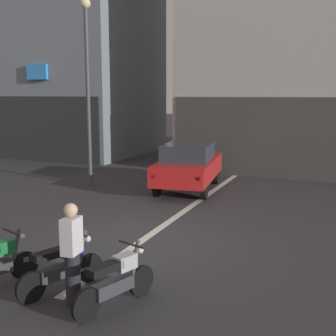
# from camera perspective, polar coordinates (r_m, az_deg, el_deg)

# --- Properties ---
(ground_plane) EXTENTS (120.00, 120.00, 0.00)m
(ground_plane) POSITION_cam_1_polar(r_m,az_deg,el_deg) (10.18, -3.79, -9.58)
(ground_plane) COLOR #333338
(lane_centre_line) EXTENTS (0.20, 18.00, 0.01)m
(lane_centre_line) POSITION_cam_1_polar(r_m,az_deg,el_deg) (15.59, 5.98, -2.83)
(lane_centre_line) COLOR silver
(lane_centre_line) RESTS_ON ground
(car_red_crossing_near) EXTENTS (2.31, 4.30, 1.64)m
(car_red_crossing_near) POSITION_cam_1_polar(r_m,az_deg,el_deg) (15.41, 2.65, 0.40)
(car_red_crossing_near) COLOR black
(car_red_crossing_near) RESTS_ON ground
(street_lamp) EXTENTS (0.36, 0.36, 6.55)m
(street_lamp) POSITION_cam_1_polar(r_m,az_deg,el_deg) (16.12, -10.33, 11.80)
(street_lamp) COLOR #47474C
(street_lamp) RESTS_ON ground
(motorcycle_blue_row_left_mid) EXTENTS (0.73, 1.58, 0.98)m
(motorcycle_blue_row_left_mid) POSITION_cam_1_polar(r_m,az_deg,el_deg) (7.88, -13.47, -12.13)
(motorcycle_blue_row_left_mid) COLOR black
(motorcycle_blue_row_left_mid) RESTS_ON ground
(motorcycle_silver_row_centre) EXTENTS (0.68, 1.60, 0.98)m
(motorcycle_silver_row_centre) POSITION_cam_1_polar(r_m,az_deg,el_deg) (7.18, -6.69, -14.12)
(motorcycle_silver_row_centre) COLOR black
(motorcycle_silver_row_centre) RESTS_ON ground
(person_by_motorcycles) EXTENTS (0.26, 0.38, 1.67)m
(person_by_motorcycles) POSITION_cam_1_polar(r_m,az_deg,el_deg) (7.22, -12.22, -10.74)
(person_by_motorcycles) COLOR #23232D
(person_by_motorcycles) RESTS_ON ground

